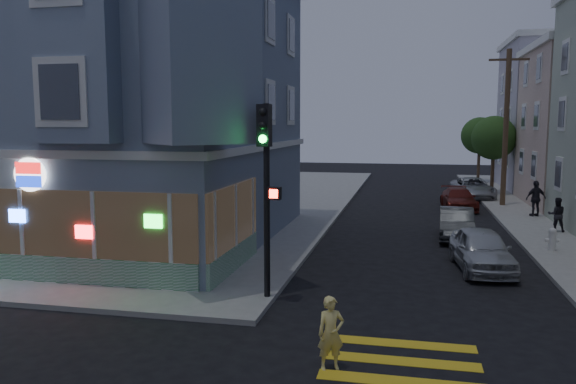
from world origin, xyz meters
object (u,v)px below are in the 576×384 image
(pedestrian_b, at_px, (536,198))
(parked_car_c, at_px, (459,199))
(street_tree_near, at_px, (494,138))
(running_child, at_px, (331,333))
(parked_car_a, at_px, (482,250))
(traffic_signal, at_px, (266,168))
(utility_pole, at_px, (506,126))
(parked_car_b, at_px, (456,224))
(fire_hydrant, at_px, (552,238))
(pedestrian_a, at_px, (557,215))
(parked_car_d, at_px, (473,188))
(street_tree_far, at_px, (480,136))

(pedestrian_b, xyz_separation_m, parked_car_c, (-3.60, 2.54, -0.46))
(street_tree_near, bearing_deg, running_child, -103.31)
(parked_car_a, height_order, traffic_signal, traffic_signal)
(utility_pole, bearing_deg, parked_car_b, -108.63)
(fire_hydrant, bearing_deg, street_tree_near, 89.05)
(utility_pole, height_order, pedestrian_a, utility_pole)
(parked_car_a, height_order, parked_car_b, parked_car_a)
(street_tree_near, xyz_separation_m, parked_car_b, (-3.60, -16.08, -3.28))
(parked_car_d, distance_m, fire_hydrant, 16.11)
(parked_car_c, bearing_deg, pedestrian_a, -66.85)
(parked_car_c, bearing_deg, street_tree_far, 74.89)
(street_tree_near, relative_size, parked_car_c, 1.26)
(parked_car_d, relative_size, traffic_signal, 0.93)
(parked_car_a, bearing_deg, parked_car_c, 82.54)
(parked_car_b, distance_m, parked_car_c, 8.70)
(pedestrian_a, xyz_separation_m, traffic_signal, (-10.18, -11.97, 2.81))
(street_tree_near, bearing_deg, pedestrian_a, -86.78)
(parked_car_c, bearing_deg, pedestrian_b, -39.94)
(street_tree_far, bearing_deg, parked_car_d, -98.35)
(traffic_signal, bearing_deg, fire_hydrant, 47.37)
(street_tree_near, distance_m, pedestrian_b, 10.39)
(parked_car_d, xyz_separation_m, traffic_signal, (-7.88, -23.96, 3.03))
(parked_car_d, bearing_deg, fire_hydrant, -92.02)
(parked_car_b, xyz_separation_m, parked_car_c, (0.80, 8.67, -0.05))
(utility_pole, height_order, parked_car_b, utility_pole)
(street_tree_far, distance_m, fire_hydrant, 26.50)
(parked_car_a, bearing_deg, fire_hydrant, 40.18)
(running_child, distance_m, parked_car_b, 14.32)
(parked_car_a, relative_size, parked_car_d, 0.84)
(street_tree_near, relative_size, parked_car_d, 1.07)
(traffic_signal, bearing_deg, street_tree_far, 81.00)
(street_tree_near, height_order, pedestrian_b, street_tree_near)
(running_child, distance_m, parked_car_c, 22.95)
(pedestrian_b, relative_size, parked_car_a, 0.45)
(utility_pole, height_order, traffic_signal, utility_pole)
(utility_pole, xyz_separation_m, parked_car_a, (-3.00, -15.28, -4.09))
(street_tree_far, bearing_deg, utility_pole, -90.82)
(street_tree_near, bearing_deg, pedestrian_b, -85.41)
(parked_car_c, distance_m, parked_car_d, 5.36)
(street_tree_far, height_order, pedestrian_b, street_tree_far)
(pedestrian_b, relative_size, parked_car_c, 0.44)
(running_child, relative_size, parked_car_c, 0.36)
(pedestrian_a, relative_size, fire_hydrant, 1.75)
(street_tree_far, height_order, parked_car_d, street_tree_far)
(running_child, bearing_deg, pedestrian_a, 40.43)
(utility_pole, relative_size, parked_car_c, 2.15)
(street_tree_far, relative_size, traffic_signal, 1.00)
(parked_car_b, bearing_deg, utility_pole, 74.43)
(street_tree_far, height_order, fire_hydrant, street_tree_far)
(running_child, relative_size, traffic_signal, 0.28)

